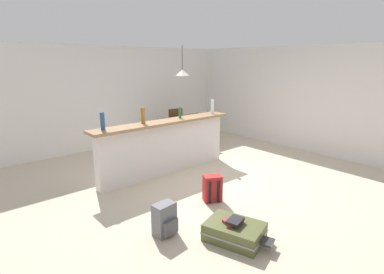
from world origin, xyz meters
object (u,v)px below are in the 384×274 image
bottle_green (180,113)px  pendant_lamp (182,73)px  bottle_clear (212,107)px  dining_chair_far_side (174,124)px  bottle_amber (143,116)px  dining_table (184,122)px  dining_chair_near_partition (194,131)px  bottle_blue (103,121)px  suitcase_flat_olive (235,232)px  backpack_grey (165,220)px  book_stack (234,221)px  backpack_red (212,189)px

bottle_green → pendant_lamp: bearing=49.0°
bottle_clear → dining_chair_far_side: bearing=81.0°
bottle_amber → dining_table: size_ratio=0.26×
bottle_green → bottle_clear: 0.86m
bottle_green → dining_table: bottle_green is taller
dining_table → dining_chair_near_partition: size_ratio=1.18×
bottle_blue → suitcase_flat_olive: bearing=-78.4°
dining_chair_near_partition → backpack_grey: size_ratio=2.21×
pendant_lamp → backpack_grey: size_ratio=1.77×
bottle_blue → bottle_clear: bottle_clear is taller
pendant_lamp → book_stack: size_ratio=2.84×
bottle_amber → backpack_red: (0.27, -1.53, -0.99)m
bottle_amber → bottle_blue: bearing=-179.4°
bottle_clear → backpack_red: bottle_clear is taller
bottle_blue → suitcase_flat_olive: size_ratio=0.32×
dining_table → bottle_green: bearing=-132.5°
bottle_amber → bottle_clear: bearing=-2.5°
dining_table → backpack_red: size_ratio=2.62×
dining_chair_near_partition → bottle_clear: bearing=-97.4°
bottle_amber → pendant_lamp: (1.81, 1.10, 0.68)m
bottle_green → book_stack: bottle_green is taller
dining_chair_far_side → backpack_red: 3.60m
bottle_clear → suitcase_flat_olive: (-1.95, -2.40, -1.08)m
bottle_amber → suitcase_flat_olive: bearing=-96.3°
bottle_amber → backpack_red: bearing=-79.8°
dining_chair_far_side → dining_table: bearing=-98.6°
bottle_blue → bottle_amber: bottle_amber is taller
dining_chair_near_partition → dining_chair_far_side: bearing=80.0°
bottle_amber → dining_table: bottle_amber is taller
suitcase_flat_olive → backpack_red: bearing=60.1°
bottle_clear → suitcase_flat_olive: size_ratio=0.34×
dining_table → dining_chair_far_side: 0.57m
bottle_green → suitcase_flat_olive: bearing=-114.2°
dining_table → pendant_lamp: size_ratio=1.48×
bottle_blue → backpack_red: bearing=-55.3°
dining_table → backpack_grey: size_ratio=2.62×
bottle_amber → dining_chair_far_side: size_ratio=0.31×
pendant_lamp → suitcase_flat_olive: (-2.08, -3.57, -1.76)m
backpack_red → backpack_grey: 1.16m
bottle_amber → book_stack: size_ratio=1.10×
bottle_clear → backpack_grey: 3.22m
bottle_blue → bottle_clear: 2.46m
dining_chair_near_partition → pendant_lamp: 1.44m
bottle_green → dining_table: 1.63m
suitcase_flat_olive → book_stack: size_ratio=3.39×
dining_chair_far_side → suitcase_flat_olive: (-2.22, -4.12, -0.41)m
bottle_amber → dining_chair_near_partition: size_ratio=0.31×
dining_table → book_stack: bearing=-121.1°
bottle_blue → dining_chair_near_partition: size_ratio=0.31×
bottle_green → backpack_grey: bottle_green is taller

